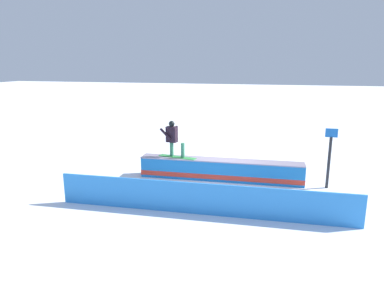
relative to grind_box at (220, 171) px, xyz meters
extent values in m
plane|color=white|center=(0.00, 0.00, -0.35)|extent=(120.00, 120.00, 0.00)
cube|color=#1C6EB6|center=(0.00, 0.00, 0.02)|extent=(6.04, 0.82, 0.74)
cube|color=red|center=(0.00, 0.00, -0.17)|extent=(6.05, 0.83, 0.18)
cube|color=gray|center=(0.00, 0.00, 0.41)|extent=(6.04, 0.88, 0.04)
cube|color=#318C40|center=(1.65, 0.07, 0.44)|extent=(1.52, 0.57, 0.01)
cylinder|color=#357852|center=(1.88, 0.03, 0.72)|extent=(0.16, 0.16, 0.55)
cylinder|color=#357852|center=(1.42, 0.11, 0.72)|extent=(0.16, 0.16, 0.55)
cube|color=black|center=(1.87, 0.03, 1.29)|extent=(0.44, 0.31, 0.59)
sphere|color=black|center=(1.87, 0.03, 1.70)|extent=(0.22, 0.22, 0.22)
cylinder|color=black|center=(2.07, 0.16, 1.32)|extent=(0.48, 0.18, 0.43)
cylinder|color=black|center=(1.74, -0.12, 1.32)|extent=(0.15, 0.11, 0.56)
cube|color=#2F87E1|center=(0.00, 3.12, 0.12)|extent=(8.69, 0.42, 0.94)
cylinder|color=#262628|center=(-3.76, -0.09, 0.55)|extent=(0.10, 0.10, 1.81)
cube|color=blue|center=(-3.76, -0.09, 1.61)|extent=(0.40, 0.04, 0.30)
camera|label=1|loc=(-2.01, 12.16, 3.91)|focal=32.32mm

